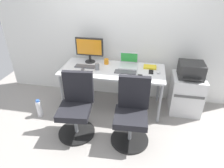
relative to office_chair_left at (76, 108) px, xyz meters
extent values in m
plane|color=gray|center=(0.39, 0.73, -0.42)|extent=(5.28, 5.28, 0.00)
cube|color=white|center=(0.39, 1.18, 0.88)|extent=(4.40, 0.04, 2.60)
cube|color=silver|center=(0.39, 0.73, 0.29)|extent=(1.69, 0.72, 0.03)
cylinder|color=gray|center=(-0.40, 0.42, -0.08)|extent=(0.04, 0.04, 0.70)
cylinder|color=gray|center=(1.18, 0.42, -0.08)|extent=(0.04, 0.04, 0.70)
cylinder|color=gray|center=(-0.40, 1.05, -0.08)|extent=(0.04, 0.04, 0.70)
cylinder|color=gray|center=(1.18, 1.05, -0.08)|extent=(0.04, 0.04, 0.70)
cylinder|color=black|center=(-0.01, -0.06, -0.41)|extent=(0.54, 0.54, 0.03)
cylinder|color=gray|center=(-0.01, -0.06, -0.22)|extent=(0.05, 0.05, 0.34)
cube|color=black|center=(-0.01, -0.06, -0.01)|extent=(0.49, 0.49, 0.09)
cube|color=black|center=(0.01, 0.12, 0.28)|extent=(0.43, 0.12, 0.48)
cylinder|color=black|center=(0.79, -0.06, -0.41)|extent=(0.54, 0.54, 0.03)
cylinder|color=gray|center=(0.79, -0.06, -0.22)|extent=(0.05, 0.05, 0.34)
cube|color=black|center=(0.79, -0.06, -0.01)|extent=(0.47, 0.47, 0.09)
cube|color=black|center=(0.80, 0.12, 0.28)|extent=(0.42, 0.09, 0.48)
cube|color=silver|center=(1.63, 0.84, -0.10)|extent=(0.50, 0.49, 0.65)
cube|color=#4C4C4C|center=(1.63, 0.59, 0.00)|extent=(0.45, 0.01, 0.04)
cube|color=#2D2D2D|center=(1.63, 0.84, 0.35)|extent=(0.38, 0.34, 0.24)
cube|color=#262626|center=(1.63, 0.64, 0.29)|extent=(0.27, 0.06, 0.01)
cylinder|color=white|center=(-0.75, 0.22, -0.28)|extent=(0.09, 0.09, 0.28)
cylinder|color=#2D59B2|center=(-0.75, 0.22, -0.13)|extent=(0.06, 0.06, 0.03)
cylinder|color=#262626|center=(-0.05, 0.96, 0.31)|extent=(0.18, 0.18, 0.01)
cylinder|color=#262626|center=(-0.05, 0.96, 0.37)|extent=(0.04, 0.04, 0.11)
cube|color=#262626|center=(-0.05, 0.96, 0.58)|extent=(0.48, 0.03, 0.31)
cube|color=orange|center=(-0.05, 0.94, 0.58)|extent=(0.43, 0.00, 0.26)
cube|color=silver|center=(0.63, 0.85, 0.31)|extent=(0.31, 0.22, 0.02)
cube|color=silver|center=(0.63, 0.99, 0.42)|extent=(0.31, 0.08, 0.20)
cube|color=green|center=(0.63, 0.99, 0.42)|extent=(0.28, 0.06, 0.17)
cube|color=#515156|center=(-0.08, 0.74, 0.31)|extent=(0.34, 0.12, 0.02)
cube|color=#515156|center=(0.61, 0.64, 0.31)|extent=(0.34, 0.12, 0.02)
ellipsoid|color=#515156|center=(-0.08, 0.60, 0.32)|extent=(0.06, 0.10, 0.03)
ellipsoid|color=silver|center=(1.12, 0.72, 0.32)|extent=(0.06, 0.10, 0.03)
cylinder|color=orange|center=(0.25, 0.92, 0.35)|extent=(0.08, 0.08, 0.09)
cylinder|color=slate|center=(0.15, 0.67, 0.35)|extent=(0.07, 0.07, 0.10)
cube|color=black|center=(0.85, 0.53, 0.31)|extent=(0.07, 0.14, 0.01)
cube|color=black|center=(1.01, 0.73, 0.31)|extent=(0.07, 0.14, 0.01)
cube|color=yellow|center=(0.99, 0.90, 0.31)|extent=(0.21, 0.15, 0.03)
camera|label=1|loc=(0.92, -2.13, 1.67)|focal=31.44mm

